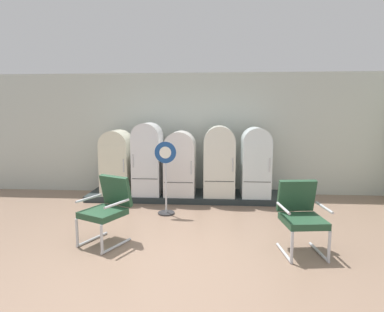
% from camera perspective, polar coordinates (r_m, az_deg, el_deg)
% --- Properties ---
extents(ground, '(12.00, 10.00, 0.05)m').
position_cam_1_polar(ground, '(4.46, -4.87, -18.29)').
color(ground, '#896D59').
extents(back_wall, '(11.76, 0.12, 2.83)m').
position_cam_1_polar(back_wall, '(7.65, -0.74, 4.06)').
color(back_wall, beige).
rests_on(back_wall, ground).
extents(display_plinth, '(4.34, 0.95, 0.13)m').
position_cam_1_polar(display_plinth, '(7.25, -1.15, -7.10)').
color(display_plinth, '#262E2F').
rests_on(display_plinth, ground).
extents(refrigerator_0, '(0.61, 0.68, 1.41)m').
position_cam_1_polar(refrigerator_0, '(7.27, -13.21, -0.75)').
color(refrigerator_0, beige).
rests_on(refrigerator_0, display_plinth).
extents(refrigerator_1, '(0.59, 0.69, 1.57)m').
position_cam_1_polar(refrigerator_1, '(7.09, -7.88, -0.08)').
color(refrigerator_1, white).
rests_on(refrigerator_1, display_plinth).
extents(refrigerator_2, '(0.66, 0.69, 1.39)m').
position_cam_1_polar(refrigerator_2, '(6.99, -2.12, -0.99)').
color(refrigerator_2, white).
rests_on(refrigerator_2, display_plinth).
extents(refrigerator_3, '(0.66, 0.71, 1.51)m').
position_cam_1_polar(refrigerator_3, '(6.96, 4.87, -0.52)').
color(refrigerator_3, silver).
rests_on(refrigerator_3, display_plinth).
extents(refrigerator_4, '(0.60, 0.72, 1.48)m').
position_cam_1_polar(refrigerator_4, '(7.02, 11.23, -0.67)').
color(refrigerator_4, white).
rests_on(refrigerator_4, display_plinth).
extents(armchair_left, '(0.77, 0.82, 0.98)m').
position_cam_1_polar(armchair_left, '(4.96, -14.79, -8.60)').
color(armchair_left, silver).
rests_on(armchair_left, ground).
extents(armchair_right, '(0.65, 0.72, 0.98)m').
position_cam_1_polar(armchair_right, '(4.74, 18.75, -9.55)').
color(armchair_right, silver).
rests_on(armchair_right, ground).
extents(sign_stand, '(0.40, 0.32, 1.39)m').
position_cam_1_polar(sign_stand, '(6.08, -4.67, -4.58)').
color(sign_stand, '#2D2D30').
rests_on(sign_stand, ground).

